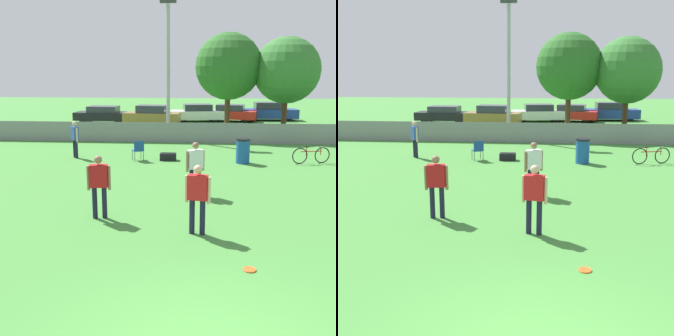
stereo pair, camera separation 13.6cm
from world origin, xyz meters
TOP-DOWN VIEW (x-y plane):
  - fence_backline at (0.00, 18.00)m, footprint 27.85×0.07m
  - light_pole at (-2.24, 19.40)m, footprint 0.90×0.36m
  - tree_near_pole at (1.22, 21.31)m, footprint 3.98×3.98m
  - tree_far_right at (4.60, 21.04)m, footprint 3.88×3.88m
  - player_receiver_white at (-0.41, 7.91)m, footprint 0.56×0.40m
  - player_thrower_red at (-0.28, 4.65)m, footprint 0.61×0.31m
  - player_defender_red at (-2.84, 5.55)m, footprint 0.61×0.28m
  - spectator_in_blue at (-5.90, 13.39)m, footprint 0.44×0.49m
  - frisbee_disc at (0.77, 2.84)m, footprint 0.26×0.26m
  - folding_chair_sideline at (-2.99, 13.02)m, footprint 0.59×0.59m
  - bicycle_sideline at (4.35, 13.04)m, footprint 1.65×0.57m
  - trash_bin at (1.49, 12.89)m, footprint 0.60×0.60m
  - gear_bag_sideline at (-1.71, 13.20)m, footprint 0.70×0.38m
  - parked_car_dark at (-7.84, 26.90)m, footprint 4.37×2.00m
  - parked_car_tan at (-3.98, 25.80)m, footprint 4.20×2.08m
  - parked_car_white at (-0.71, 28.52)m, footprint 4.36×2.37m
  - parked_car_red at (1.86, 28.78)m, footprint 4.29×2.46m
  - parked_car_blue at (5.02, 29.84)m, footprint 4.51×1.87m

SIDE VIEW (x-z plane):
  - frisbee_disc at x=0.77m, z-range 0.00..0.03m
  - gear_bag_sideline at x=-1.71m, z-range -0.01..0.33m
  - bicycle_sideline at x=4.35m, z-range -0.01..0.72m
  - folding_chair_sideline at x=-2.99m, z-range 0.07..0.94m
  - trash_bin at x=1.49m, z-range 0.00..1.06m
  - fence_backline at x=0.00m, z-range -0.05..1.16m
  - parked_car_dark at x=-7.84m, z-range 0.01..1.28m
  - parked_car_red at x=1.86m, z-range 0.00..1.31m
  - parked_car_white at x=-0.71m, z-range -0.02..1.33m
  - parked_car_blue at x=5.02m, z-range -0.03..1.41m
  - parked_car_tan at x=-3.98m, z-range -0.02..1.42m
  - spectator_in_blue at x=-5.90m, z-range 0.13..1.78m
  - player_receiver_white at x=-0.41m, z-range 0.14..1.82m
  - player_thrower_red at x=-0.28m, z-range 0.14..1.82m
  - player_defender_red at x=-2.84m, z-range 0.14..1.82m
  - tree_far_right at x=4.60m, z-range 0.96..6.79m
  - tree_near_pole at x=1.22m, z-range 1.05..7.16m
  - light_pole at x=-2.24m, z-range 0.74..8.49m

